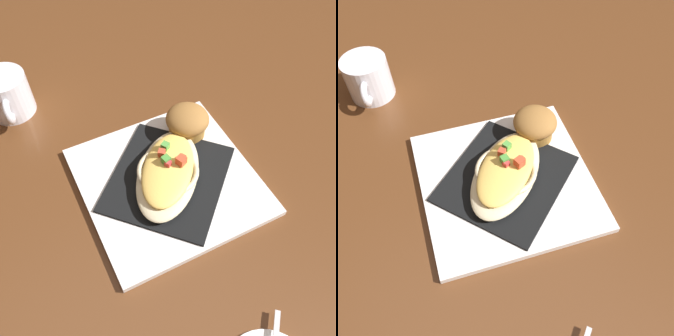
% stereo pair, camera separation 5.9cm
% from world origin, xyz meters
% --- Properties ---
extents(ground_plane, '(2.60, 2.60, 0.00)m').
position_xyz_m(ground_plane, '(0.00, 0.00, 0.00)').
color(ground_plane, '#593219').
extents(square_plate, '(0.27, 0.27, 0.01)m').
position_xyz_m(square_plate, '(0.00, 0.00, 0.01)').
color(square_plate, white).
rests_on(square_plate, ground_plane).
extents(folded_napkin, '(0.26, 0.26, 0.00)m').
position_xyz_m(folded_napkin, '(0.00, 0.00, 0.01)').
color(folded_napkin, black).
rests_on(folded_napkin, square_plate).
extents(gratin_dish, '(0.19, 0.20, 0.05)m').
position_xyz_m(gratin_dish, '(-0.00, -0.00, 0.03)').
color(gratin_dish, beige).
rests_on(gratin_dish, folded_napkin).
extents(muffin, '(0.07, 0.07, 0.05)m').
position_xyz_m(muffin, '(-0.07, -0.07, 0.04)').
color(muffin, olive).
rests_on(muffin, square_plate).
extents(coffee_mug, '(0.08, 0.11, 0.08)m').
position_xyz_m(coffee_mug, '(0.19, -0.28, 0.04)').
color(coffee_mug, white).
rests_on(coffee_mug, ground_plane).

